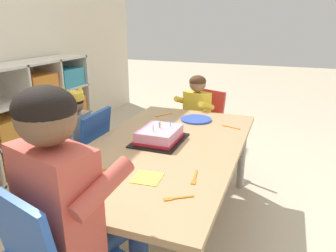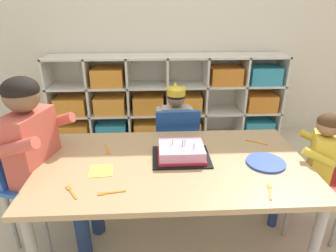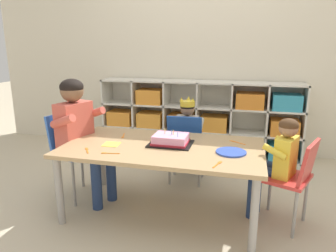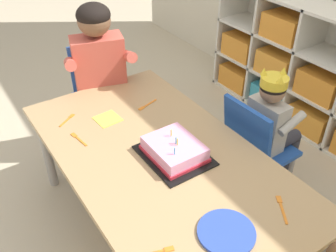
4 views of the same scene
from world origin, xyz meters
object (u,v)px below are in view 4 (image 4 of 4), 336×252
(classroom_chair_blue, at_px, (254,145))
(fork_scattered_mid_table, at_px, (68,119))
(adult_helper_seated, at_px, (101,73))
(birthday_cake_on_tray, at_px, (174,151))
(classroom_chair_adult_side, at_px, (101,91))
(fork_near_child_seat, at_px, (159,252))
(fork_at_table_front_edge, at_px, (78,139))
(child_with_crown, at_px, (272,120))
(fork_beside_plate_stack, at_px, (282,207))
(paper_plate_stack, at_px, (226,232))
(activity_table, at_px, (159,163))
(fork_near_cake_tray, at_px, (147,105))

(classroom_chair_blue, relative_size, fork_scattered_mid_table, 6.14)
(adult_helper_seated, height_order, birthday_cake_on_tray, adult_helper_seated)
(classroom_chair_adult_side, relative_size, birthday_cake_on_tray, 2.24)
(fork_near_child_seat, bearing_deg, fork_at_table_front_edge, -73.91)
(child_with_crown, relative_size, adult_helper_seated, 0.80)
(fork_beside_plate_stack, bearing_deg, fork_scattered_mid_table, -121.66)
(paper_plate_stack, bearing_deg, fork_near_child_seat, -105.75)
(adult_helper_seated, relative_size, fork_beside_plate_stack, 8.17)
(fork_at_table_front_edge, bearing_deg, paper_plate_stack, 6.74)
(fork_at_table_front_edge, bearing_deg, adult_helper_seated, 132.83)
(classroom_chair_blue, distance_m, fork_beside_plate_stack, 0.62)
(child_with_crown, bearing_deg, fork_scattered_mid_table, 57.23)
(activity_table, height_order, fork_near_cake_tray, fork_near_cake_tray)
(fork_scattered_mid_table, bearing_deg, classroom_chair_blue, 111.70)
(birthday_cake_on_tray, xyz_separation_m, fork_beside_plate_stack, (0.49, 0.17, -0.03))
(classroom_chair_blue, bearing_deg, fork_at_table_front_edge, 63.96)
(classroom_chair_blue, bearing_deg, birthday_cake_on_tray, 86.81)
(birthday_cake_on_tray, distance_m, fork_at_table_front_edge, 0.49)
(birthday_cake_on_tray, bearing_deg, fork_near_cake_tray, 165.10)
(child_with_crown, distance_m, paper_plate_stack, 0.86)
(child_with_crown, bearing_deg, birthday_cake_on_tray, 87.35)
(classroom_chair_blue, distance_m, classroom_chair_adult_side, 1.03)
(classroom_chair_blue, relative_size, adult_helper_seated, 0.66)
(paper_plate_stack, xyz_separation_m, fork_beside_plate_stack, (0.03, 0.26, -0.00))
(fork_beside_plate_stack, height_order, fork_scattered_mid_table, same)
(birthday_cake_on_tray, xyz_separation_m, paper_plate_stack, (0.47, -0.09, -0.03))
(activity_table, relative_size, fork_beside_plate_stack, 11.84)
(birthday_cake_on_tray, relative_size, paper_plate_stack, 1.53)
(fork_near_cake_tray, bearing_deg, fork_beside_plate_stack, -102.94)
(birthday_cake_on_tray, distance_m, fork_beside_plate_stack, 0.53)
(fork_at_table_front_edge, bearing_deg, activity_table, 31.34)
(activity_table, height_order, classroom_chair_adult_side, classroom_chair_adult_side)
(fork_near_cake_tray, bearing_deg, adult_helper_seated, 90.28)
(classroom_chair_adult_side, distance_m, fork_near_cake_tray, 0.47)
(paper_plate_stack, bearing_deg, classroom_chair_adult_side, 174.28)
(paper_plate_stack, distance_m, fork_near_child_seat, 0.26)
(fork_near_cake_tray, bearing_deg, paper_plate_stack, -119.18)
(classroom_chair_blue, relative_size, paper_plate_stack, 3.17)
(activity_table, height_order, fork_near_child_seat, fork_near_child_seat)
(adult_helper_seated, distance_m, birthday_cake_on_tray, 0.79)
(adult_helper_seated, xyz_separation_m, paper_plate_stack, (1.25, -0.10, -0.08))
(classroom_chair_adult_side, height_order, adult_helper_seated, adult_helper_seated)
(birthday_cake_on_tray, distance_m, paper_plate_stack, 0.48)
(child_with_crown, distance_m, fork_scattered_mid_table, 1.10)
(fork_scattered_mid_table, relative_size, fork_at_table_front_edge, 0.83)
(child_with_crown, bearing_deg, classroom_chair_adult_side, 31.48)
(adult_helper_seated, bearing_deg, fork_at_table_front_edge, -112.57)
(birthday_cake_on_tray, bearing_deg, fork_scattered_mid_table, -151.79)
(classroom_chair_adult_side, relative_size, paper_plate_stack, 3.42)
(classroom_chair_adult_side, xyz_separation_m, birthday_cake_on_tray, (0.90, -0.05, 0.14))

